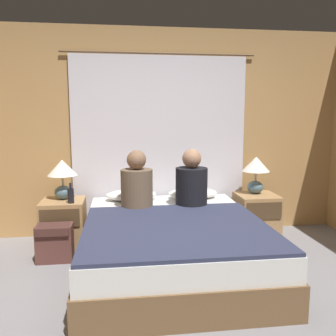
% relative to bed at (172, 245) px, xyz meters
% --- Properties ---
extents(ground_plane, '(16.00, 16.00, 0.00)m').
position_rel_bed_xyz_m(ground_plane, '(0.00, -0.89, -0.24)').
color(ground_plane, gray).
extents(wall_back, '(4.67, 0.06, 2.50)m').
position_rel_bed_xyz_m(wall_back, '(0.00, 1.15, 1.01)').
color(wall_back, tan).
rests_on(wall_back, ground_plane).
extents(curtain_panel, '(2.31, 0.02, 2.20)m').
position_rel_bed_xyz_m(curtain_panel, '(0.00, 1.09, 0.86)').
color(curtain_panel, silver).
rests_on(curtain_panel, ground_plane).
extents(bed, '(1.66, 2.08, 0.49)m').
position_rel_bed_xyz_m(bed, '(0.00, 0.00, 0.00)').
color(bed, brown).
rests_on(bed, ground_plane).
extents(nightstand_left, '(0.47, 0.46, 0.53)m').
position_rel_bed_xyz_m(nightstand_left, '(-1.12, 0.73, 0.03)').
color(nightstand_left, '#A87F51').
rests_on(nightstand_left, ground_plane).
extents(nightstand_right, '(0.47, 0.46, 0.53)m').
position_rel_bed_xyz_m(nightstand_right, '(1.12, 0.73, 0.03)').
color(nightstand_right, '#A87F51').
rests_on(nightstand_right, ground_plane).
extents(lamp_left, '(0.33, 0.33, 0.45)m').
position_rel_bed_xyz_m(lamp_left, '(-1.12, 0.80, 0.58)').
color(lamp_left, slate).
rests_on(lamp_left, nightstand_left).
extents(lamp_right, '(0.33, 0.33, 0.45)m').
position_rel_bed_xyz_m(lamp_right, '(1.12, 0.80, 0.58)').
color(lamp_right, slate).
rests_on(lamp_right, nightstand_right).
extents(pillow_left, '(0.59, 0.32, 0.12)m').
position_rel_bed_xyz_m(pillow_left, '(-0.37, 0.84, 0.31)').
color(pillow_left, white).
rests_on(pillow_left, bed).
extents(pillow_right, '(0.59, 0.32, 0.12)m').
position_rel_bed_xyz_m(pillow_right, '(0.37, 0.84, 0.31)').
color(pillow_right, white).
rests_on(pillow_right, bed).
extents(blanket_on_bed, '(1.60, 1.45, 0.03)m').
position_rel_bed_xyz_m(blanket_on_bed, '(0.00, -0.28, 0.26)').
color(blanket_on_bed, '#2D334C').
rests_on(blanket_on_bed, bed).
extents(person_left_in_bed, '(0.34, 0.34, 0.62)m').
position_rel_bed_xyz_m(person_left_in_bed, '(-0.31, 0.48, 0.50)').
color(person_left_in_bed, brown).
rests_on(person_left_in_bed, bed).
extents(person_right_in_bed, '(0.34, 0.34, 0.62)m').
position_rel_bed_xyz_m(person_right_in_bed, '(0.28, 0.48, 0.50)').
color(person_right_in_bed, black).
rests_on(person_right_in_bed, bed).
extents(beer_bottle_on_left_stand, '(0.07, 0.07, 0.22)m').
position_rel_bed_xyz_m(beer_bottle_on_left_stand, '(-1.01, 0.61, 0.38)').
color(beer_bottle_on_left_stand, black).
rests_on(beer_bottle_on_left_stand, nightstand_left).
extents(backpack_on_floor, '(0.36, 0.23, 0.38)m').
position_rel_bed_xyz_m(backpack_on_floor, '(-1.15, 0.34, -0.03)').
color(backpack_on_floor, brown).
rests_on(backpack_on_floor, ground_plane).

